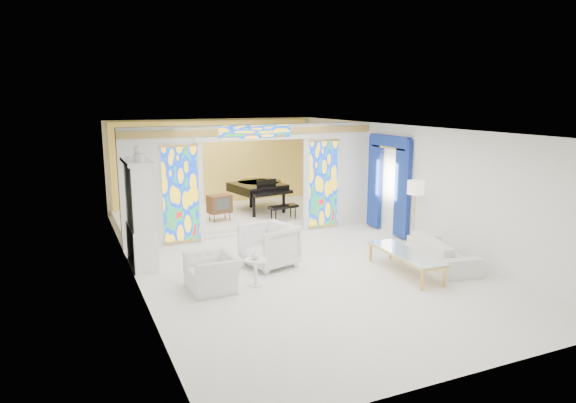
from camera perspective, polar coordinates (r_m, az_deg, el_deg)
name	(u,v)px	position (r m, az deg, el deg)	size (l,w,h in m)	color
floor	(284,255)	(12.36, -0.40, -5.92)	(12.00, 12.00, 0.00)	white
ceiling	(284,129)	(11.81, -0.42, 8.10)	(7.00, 12.00, 0.02)	silver
wall_back	(214,164)	(17.60, -8.27, 4.19)	(7.00, 0.02, 3.00)	white
wall_front	(470,271)	(7.08, 19.56, -7.26)	(7.00, 0.02, 3.00)	white
wall_left	(129,206)	(11.10, -17.21, -0.45)	(0.02, 12.00, 3.00)	white
wall_right	(407,183)	(13.75, 13.09, 1.99)	(0.02, 12.00, 3.00)	white
partition_wall	(255,175)	(13.80, -3.73, 2.94)	(7.00, 0.22, 3.00)	white
stained_glass_left	(181,194)	(13.20, -11.84, 0.78)	(0.90, 0.04, 2.40)	gold
stained_glass_right	(323,184)	(14.58, 3.94, 1.99)	(0.90, 0.04, 2.40)	gold
stained_glass_transom	(255,132)	(13.57, -3.64, 7.76)	(2.00, 0.04, 0.34)	gold
alcove_platform	(232,216)	(16.05, -6.27, -1.58)	(6.80, 3.80, 0.18)	white
gold_curtain_back	(215,164)	(17.48, -8.16, 4.15)	(6.70, 0.10, 2.90)	#DBC04C
chandelier	(237,136)	(15.65, -5.65, 7.22)	(0.48, 0.48, 0.30)	gold
blue_drapes	(388,177)	(14.24, 11.09, 2.71)	(0.14, 1.85, 2.65)	navy
china_cabinet	(140,214)	(11.78, -16.11, -1.36)	(0.56, 1.46, 2.72)	white
armchair_left	(213,272)	(10.22, -8.35, -7.79)	(1.06, 0.93, 0.69)	white
armchair_right	(269,246)	(11.39, -2.12, -4.94)	(1.02, 1.05, 0.95)	white
sofa	(443,252)	(12.07, 16.82, -5.34)	(2.10, 0.82, 0.61)	silver
side_table	(256,268)	(10.33, -3.63, -7.40)	(0.53, 0.53, 0.54)	white
vase	(255,255)	(10.24, -3.65, -5.94)	(0.17, 0.17, 0.17)	white
coffee_table	(405,254)	(11.24, 12.92, -5.71)	(0.74, 2.12, 0.47)	silver
floor_lamp	(416,191)	(13.00, 14.00, 1.16)	(0.47, 0.47, 1.69)	gold
grand_piano	(259,187)	(16.24, -3.19, 1.57)	(1.87, 2.89, 1.08)	black
tv_console	(219,204)	(15.00, -7.62, -0.28)	(0.71, 0.54, 0.75)	brown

